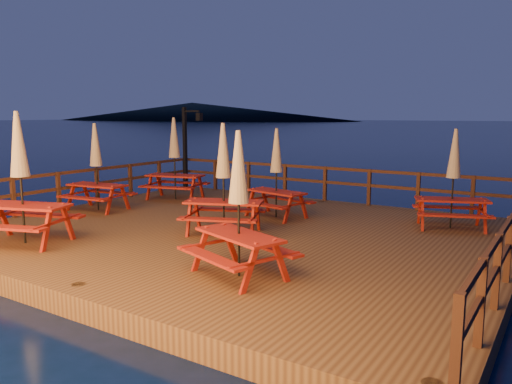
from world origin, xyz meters
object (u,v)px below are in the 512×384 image
Objects in this scene: picnic_table_2 at (21,176)px; picnic_table_0 at (175,157)px; picnic_table_1 at (276,172)px; lamp_post at (188,140)px.

picnic_table_0 is at bearing 81.54° from picnic_table_2.
picnic_table_1 is 0.85× the size of picnic_table_2.
picnic_table_2 is at bearing -108.82° from picnic_table_1.
picnic_table_2 is at bearing -74.57° from lamp_post.
picnic_table_2 reaches higher than picnic_table_1.
picnic_table_0 reaches higher than picnic_table_1.
picnic_table_2 is at bearing -94.26° from picnic_table_0.
picnic_table_2 is (-3.16, -5.27, 0.22)m from picnic_table_1.
picnic_table_0 is 0.94× the size of picnic_table_2.
picnic_table_1 is at bearing -27.24° from lamp_post.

